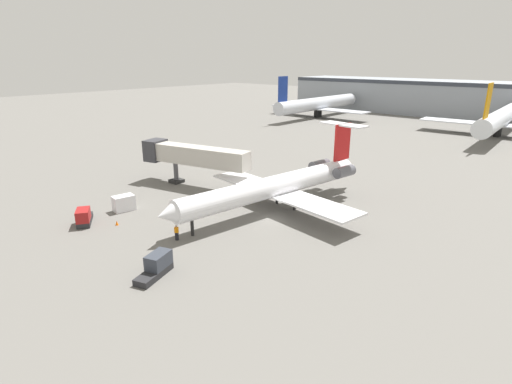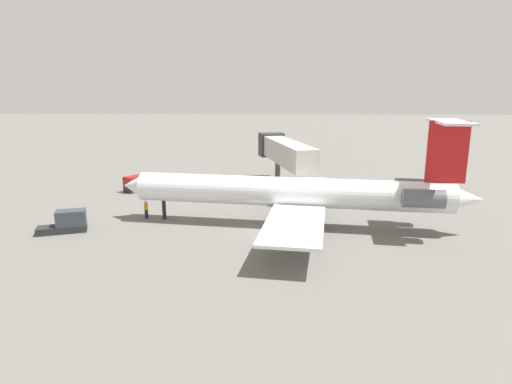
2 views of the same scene
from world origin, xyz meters
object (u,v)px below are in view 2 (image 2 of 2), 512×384
(regional_jet, at_px, (301,192))
(cargo_container_uld, at_px, (182,183))
(ground_crew_marshaller, at_px, (146,209))
(baggage_tug_lead, at_px, (67,223))
(baggage_tug_trailing, at_px, (137,184))
(traffic_cone_near, at_px, (149,195))
(jet_bridge, at_px, (283,151))

(regional_jet, height_order, cargo_container_uld, regional_jet)
(ground_crew_marshaller, distance_m, cargo_container_uld, 11.97)
(ground_crew_marshaller, bearing_deg, baggage_tug_lead, -52.22)
(baggage_tug_trailing, distance_m, traffic_cone_near, 3.88)
(regional_jet, relative_size, ground_crew_marshaller, 18.83)
(jet_bridge, distance_m, baggage_tug_lead, 26.84)
(baggage_tug_trailing, height_order, cargo_container_uld, cargo_container_uld)
(baggage_tug_lead, bearing_deg, ground_crew_marshaller, 127.78)
(baggage_tug_lead, bearing_deg, baggage_tug_trailing, 175.11)
(baggage_tug_lead, height_order, traffic_cone_near, baggage_tug_lead)
(regional_jet, bearing_deg, cargo_container_uld, -136.63)
(regional_jet, relative_size, jet_bridge, 1.81)
(cargo_container_uld, relative_size, traffic_cone_near, 5.06)
(traffic_cone_near, bearing_deg, jet_bridge, 109.90)
(traffic_cone_near, bearing_deg, cargo_container_uld, 138.64)
(baggage_tug_lead, height_order, baggage_tug_trailing, same)
(ground_crew_marshaller, height_order, cargo_container_uld, cargo_container_uld)
(baggage_tug_lead, relative_size, cargo_container_uld, 1.52)
(baggage_tug_lead, bearing_deg, traffic_cone_near, 164.11)
(jet_bridge, height_order, traffic_cone_near, jet_bridge)
(ground_crew_marshaller, height_order, traffic_cone_near, ground_crew_marshaller)
(cargo_container_uld, height_order, traffic_cone_near, cargo_container_uld)
(jet_bridge, height_order, ground_crew_marshaller, jet_bridge)
(regional_jet, xyz_separation_m, traffic_cone_near, (-10.61, -16.56, -2.93))
(regional_jet, xyz_separation_m, ground_crew_marshaller, (-2.28, -14.54, -2.35))
(baggage_tug_lead, relative_size, traffic_cone_near, 7.70)
(traffic_cone_near, bearing_deg, ground_crew_marshaller, 13.67)
(regional_jet, bearing_deg, baggage_tug_lead, -84.07)
(jet_bridge, relative_size, cargo_container_uld, 6.31)
(baggage_tug_trailing, relative_size, cargo_container_uld, 1.48)
(ground_crew_marshaller, bearing_deg, baggage_tug_trailing, -159.41)
(jet_bridge, relative_size, baggage_tug_lead, 4.14)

